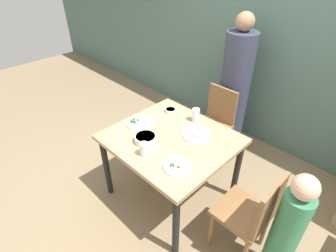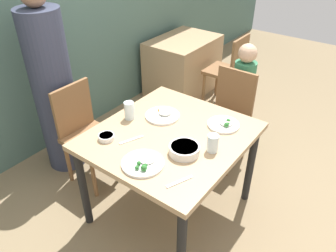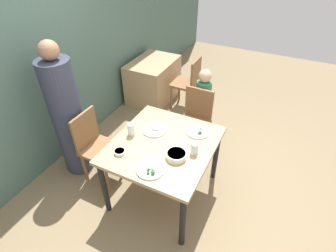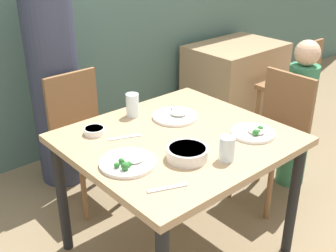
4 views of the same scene
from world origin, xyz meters
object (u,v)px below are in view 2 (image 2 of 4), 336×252
at_px(bowl_curry, 184,149).
at_px(glass_water_tall, 129,110).
at_px(chair_adult_spot, 85,131).
at_px(person_child, 241,100).
at_px(chair_child_spot, 228,114).
at_px(plate_rice_adult, 143,163).
at_px(person_adult, 54,91).

xyz_separation_m(bowl_curry, glass_water_tall, (0.11, 0.58, 0.04)).
height_order(chair_adult_spot, person_child, person_child).
bearing_deg(bowl_curry, chair_child_spot, 10.79).
bearing_deg(chair_adult_spot, chair_child_spot, -40.93).
relative_size(person_child, bowl_curry, 5.45).
distance_m(plate_rice_adult, glass_water_tall, 0.56).
bearing_deg(chair_child_spot, plate_rice_adult, -87.59).
bearing_deg(glass_water_tall, person_child, -17.90).
height_order(chair_child_spot, glass_water_tall, glass_water_tall).
relative_size(chair_adult_spot, plate_rice_adult, 3.36).
bearing_deg(chair_child_spot, chair_adult_spot, -130.93).
xyz_separation_m(chair_adult_spot, plate_rice_adult, (-0.28, -0.91, 0.29)).
height_order(chair_adult_spot, person_adult, person_adult).
relative_size(chair_child_spot, bowl_curry, 4.48).
xyz_separation_m(plate_rice_adult, glass_water_tall, (0.35, 0.44, 0.06)).
distance_m(person_adult, bowl_curry, 1.40).
bearing_deg(plate_rice_adult, glass_water_tall, 50.90).
bearing_deg(chair_adult_spot, glass_water_tall, -80.76).
relative_size(plate_rice_adult, glass_water_tall, 1.95).
distance_m(person_adult, plate_rice_adult, 1.29).
bearing_deg(chair_child_spot, person_child, 90.00).
distance_m(person_child, plate_rice_adult, 1.56).
bearing_deg(bowl_curry, person_child, 8.52).
height_order(chair_child_spot, plate_rice_adult, chair_child_spot).
bearing_deg(plate_rice_adult, bowl_curry, -29.42).
height_order(plate_rice_adult, glass_water_tall, glass_water_tall).
distance_m(chair_adult_spot, glass_water_tall, 0.59).
xyz_separation_m(person_adult, plate_rice_adult, (-0.28, -1.26, 0.00)).
distance_m(chair_child_spot, plate_rice_adult, 1.30).
bearing_deg(glass_water_tall, chair_adult_spot, 99.24).
bearing_deg(person_child, chair_child_spot, 180.00).
xyz_separation_m(chair_child_spot, bowl_curry, (-1.02, -0.19, 0.30)).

